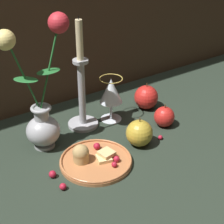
{
  "coord_description": "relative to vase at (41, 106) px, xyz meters",
  "views": [
    {
      "loc": [
        -0.5,
        -0.81,
        0.64
      ],
      "look_at": [
        0.04,
        -0.02,
        0.1
      ],
      "focal_mm": 60.0,
      "sensor_mm": 36.0,
      "label": 1
    }
  ],
  "objects": [
    {
      "name": "apple_near_glass",
      "position": [
        0.4,
        0.01,
        -0.09
      ],
      "size": [
        0.08,
        0.08,
        0.1
      ],
      "color": "red",
      "rests_on": "ground_plane"
    },
    {
      "name": "candlestick",
      "position": [
        0.15,
        0.04,
        -0.02
      ],
      "size": [
        0.1,
        0.1,
        0.36
      ],
      "color": "#A3A3A8",
      "rests_on": "ground_plane"
    },
    {
      "name": "berry_under_candlestick",
      "position": [
        -0.05,
        -0.21,
        -0.13
      ],
      "size": [
        0.02,
        0.02,
        0.02
      ],
      "primitive_type": "sphere",
      "color": "#AD192D",
      "rests_on": "ground_plane"
    },
    {
      "name": "berry_near_plate",
      "position": [
        0.31,
        -0.17,
        -0.13
      ],
      "size": [
        0.01,
        0.01,
        0.01
      ],
      "primitive_type": "sphere",
      "color": "#AD192D",
      "rests_on": "ground_plane"
    },
    {
      "name": "vase",
      "position": [
        0.0,
        0.0,
        0.0
      ],
      "size": [
        0.2,
        0.1,
        0.39
      ],
      "color": "#A3A3A8",
      "rests_on": "ground_plane"
    },
    {
      "name": "plate_with_pastries",
      "position": [
        0.08,
        -0.16,
        -0.12
      ],
      "size": [
        0.2,
        0.2,
        0.06
      ],
      "color": "#B77042",
      "rests_on": "ground_plane"
    },
    {
      "name": "apple_beside_vase",
      "position": [
        0.24,
        -0.15,
        -0.09
      ],
      "size": [
        0.08,
        0.08,
        0.09
      ],
      "color": "#B2932D",
      "rests_on": "ground_plane"
    },
    {
      "name": "wine_glass",
      "position": [
        0.25,
        0.02,
        -0.03
      ],
      "size": [
        0.08,
        0.08,
        0.15
      ],
      "color": "silver",
      "rests_on": "ground_plane"
    },
    {
      "name": "berry_by_glass_stem",
      "position": [
        -0.05,
        -0.15,
        -0.12
      ],
      "size": [
        0.02,
        0.02,
        0.02
      ],
      "primitive_type": "sphere",
      "color": "#AD192D",
      "rests_on": "ground_plane"
    },
    {
      "name": "apple_at_table_edge",
      "position": [
        0.37,
        -0.11,
        -0.1
      ],
      "size": [
        0.07,
        0.07,
        0.08
      ],
      "color": "red",
      "rests_on": "ground_plane"
    },
    {
      "name": "berry_front_center",
      "position": [
        0.3,
        -0.11,
        -0.13
      ],
      "size": [
        0.01,
        0.01,
        0.01
      ],
      "primitive_type": "sphere",
      "color": "#AD192D",
      "rests_on": "ground_plane"
    },
    {
      "name": "ground_plane",
      "position": [
        0.15,
        -0.07,
        -0.13
      ],
      "size": [
        2.4,
        2.4,
        0.0
      ],
      "primitive_type": "plane",
      "color": "#232D23",
      "rests_on": "ground"
    }
  ]
}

